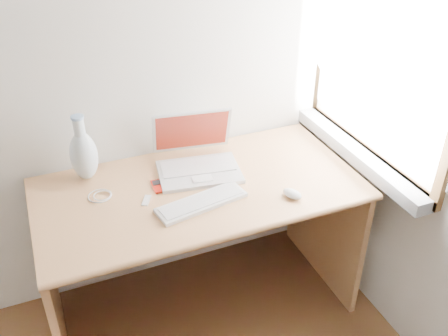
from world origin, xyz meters
name	(u,v)px	position (x,y,z in m)	size (l,w,h in m)	color
window	(377,52)	(1.72, 1.30, 1.28)	(0.11, 0.99, 1.10)	white
desk	(194,214)	(0.93, 1.46, 0.53)	(1.41, 0.71, 0.75)	tan
laptop	(195,158)	(0.97, 1.52, 0.80)	(0.40, 0.36, 0.25)	silver
external_keyboard	(202,202)	(0.90, 1.25, 0.76)	(0.40, 0.18, 0.02)	white
mouse	(292,194)	(1.27, 1.15, 0.76)	(0.05, 0.09, 0.03)	silver
ipod	(158,186)	(0.76, 1.44, 0.75)	(0.05, 0.10, 0.01)	#AC170B
cable_coil	(100,196)	(0.52, 1.47, 0.75)	(0.10, 0.10, 0.01)	white
remote	(146,200)	(0.69, 1.36, 0.75)	(0.03, 0.07, 0.01)	white
vase	(84,154)	(0.49, 1.63, 0.87)	(0.12, 0.12, 0.31)	white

